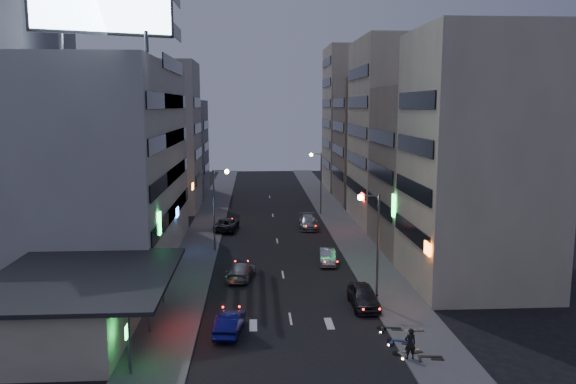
{
  "coord_description": "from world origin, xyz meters",
  "views": [
    {
      "loc": [
        -2.32,
        -31.95,
        14.23
      ],
      "look_at": [
        0.5,
        15.06,
        6.94
      ],
      "focal_mm": 35.0,
      "sensor_mm": 36.0,
      "label": 1
    }
  ],
  "objects": [
    {
      "name": "far_left_a",
      "position": [
        -15.5,
        45.0,
        10.0
      ],
      "size": [
        11.0,
        10.0,
        20.0
      ],
      "primitive_type": "cube",
      "color": "#B1B0AC",
      "rests_on": "ground"
    },
    {
      "name": "sidewalk_left",
      "position": [
        -8.0,
        30.0,
        0.06
      ],
      "size": [
        4.0,
        120.0,
        0.12
      ],
      "primitive_type": "cube",
      "color": "#4C4C4F",
      "rests_on": "ground"
    },
    {
      "name": "street_lamp_right_far",
      "position": [
        5.9,
        40.0,
        5.36
      ],
      "size": [
        1.6,
        0.44,
        8.02
      ],
      "color": "#595B60",
      "rests_on": "sidewalk_right"
    },
    {
      "name": "food_court",
      "position": [
        -13.9,
        2.0,
        1.98
      ],
      "size": [
        11.0,
        13.0,
        3.88
      ],
      "color": "beige",
      "rests_on": "ground"
    },
    {
      "name": "shophouse_far",
      "position": [
        15.0,
        35.0,
        11.0
      ],
      "size": [
        10.0,
        14.0,
        22.0
      ],
      "primitive_type": "cube",
      "color": "beige",
      "rests_on": "ground"
    },
    {
      "name": "parked_car_left",
      "position": [
        -5.6,
        31.43,
        0.73
      ],
      "size": [
        2.95,
        5.45,
        1.45
      ],
      "primitive_type": "imported",
      "rotation": [
        0.0,
        0.0,
        3.04
      ],
      "color": "#28282D",
      "rests_on": "ground"
    },
    {
      "name": "street_lamp_right_near",
      "position": [
        5.9,
        6.0,
        5.36
      ],
      "size": [
        1.6,
        0.44,
        8.02
      ],
      "color": "#595B60",
      "rests_on": "sidewalk_right"
    },
    {
      "name": "far_left_b",
      "position": [
        -16.0,
        58.0,
        7.5
      ],
      "size": [
        12.0,
        10.0,
        15.0
      ],
      "primitive_type": "cube",
      "color": "gray",
      "rests_on": "ground"
    },
    {
      "name": "white_building",
      "position": [
        -17.0,
        20.0,
        9.0
      ],
      "size": [
        14.0,
        24.0,
        18.0
      ],
      "primitive_type": "cube",
      "color": "#B1B0AC",
      "rests_on": "ground"
    },
    {
      "name": "scooter_silver_a",
      "position": [
        7.13,
        -1.43,
        0.74
      ],
      "size": [
        1.2,
        2.13,
        1.23
      ],
      "primitive_type": null,
      "rotation": [
        0.0,
        0.0,
        1.85
      ],
      "color": "#9A9DA1",
      "rests_on": "sidewalk_right"
    },
    {
      "name": "sidewalk_right",
      "position": [
        8.0,
        30.0,
        0.06
      ],
      "size": [
        4.0,
        120.0,
        0.12
      ],
      "primitive_type": "cube",
      "color": "#4C4C4F",
      "rests_on": "ground"
    },
    {
      "name": "far_right_a",
      "position": [
        15.5,
        50.0,
        9.0
      ],
      "size": [
        11.0,
        12.0,
        18.0
      ],
      "primitive_type": "cube",
      "color": "gray",
      "rests_on": "ground"
    },
    {
      "name": "scooter_silver_b",
      "position": [
        8.23,
        1.51,
        0.65
      ],
      "size": [
        0.72,
        1.79,
        1.07
      ],
      "primitive_type": null,
      "rotation": [
        0.0,
        0.0,
        1.65
      ],
      "color": "#B4B8BC",
      "rests_on": "sidewalk_right"
    },
    {
      "name": "person",
      "position": [
        6.3,
        -2.68,
        1.02
      ],
      "size": [
        0.69,
        0.48,
        1.8
      ],
      "primitive_type": "imported",
      "rotation": [
        0.0,
        0.0,
        3.22
      ],
      "color": "black",
      "rests_on": "sidewalk_right"
    },
    {
      "name": "street_lamp_left",
      "position": [
        -5.9,
        22.0,
        5.36
      ],
      "size": [
        1.6,
        0.44,
        8.02
      ],
      "color": "#595B60",
      "rests_on": "sidewalk_left"
    },
    {
      "name": "parked_car_right_far",
      "position": [
        3.93,
        31.97,
        0.75
      ],
      "size": [
        2.2,
        5.19,
        1.49
      ],
      "primitive_type": "imported",
      "rotation": [
        0.0,
        0.0,
        -0.02
      ],
      "color": "gray",
      "rests_on": "ground"
    },
    {
      "name": "parked_car_right_near",
      "position": [
        5.34,
        5.98,
        0.79
      ],
      "size": [
        1.88,
        4.64,
        1.58
      ],
      "primitive_type": "imported",
      "rotation": [
        0.0,
        0.0,
        0.0
      ],
      "color": "#2B2C31",
      "rests_on": "ground"
    },
    {
      "name": "far_right_b",
      "position": [
        16.0,
        64.0,
        12.0
      ],
      "size": [
        12.0,
        12.0,
        24.0
      ],
      "primitive_type": "cube",
      "color": "beige",
      "rests_on": "ground"
    },
    {
      "name": "scooter_black_b",
      "position": [
        6.99,
        1.77,
        0.7
      ],
      "size": [
        0.94,
        1.99,
        1.17
      ],
      "primitive_type": null,
      "rotation": [
        0.0,
        0.0,
        1.41
      ],
      "color": "black",
      "rests_on": "sidewalk_right"
    },
    {
      "name": "scooter_black_a",
      "position": [
        8.24,
        -2.49,
        0.75
      ],
      "size": [
        0.97,
        2.13,
        1.25
      ],
      "primitive_type": null,
      "rotation": [
        0.0,
        0.0,
        1.43
      ],
      "color": "black",
      "rests_on": "sidewalk_right"
    },
    {
      "name": "parked_car_right_mid",
      "position": [
        4.22,
        17.05,
        0.66
      ],
      "size": [
        1.77,
        4.14,
        1.33
      ],
      "primitive_type": "imported",
      "rotation": [
        0.0,
        0.0,
        -0.09
      ],
      "color": "#ACAFB4",
      "rests_on": "ground"
    },
    {
      "name": "road_car_blue",
      "position": [
        -3.98,
        1.81,
        0.68
      ],
      "size": [
        1.97,
        4.3,
        1.37
      ],
      "primitive_type": "imported",
      "rotation": [
        0.0,
        0.0,
        3.01
      ],
      "color": "navy",
      "rests_on": "ground"
    },
    {
      "name": "grey_tower",
      "position": [
        -26.0,
        23.0,
        17.0
      ],
      "size": [
        10.0,
        14.0,
        34.0
      ],
      "primitive_type": "cube",
      "color": "gray",
      "rests_on": "ground"
    },
    {
      "name": "road_car_silver",
      "position": [
        -3.52,
        13.06,
        0.67
      ],
      "size": [
        2.67,
        4.87,
        1.34
      ],
      "primitive_type": "imported",
      "rotation": [
        0.0,
        0.0,
        2.96
      ],
      "color": "#989BA0",
      "rests_on": "ground"
    },
    {
      "name": "shophouse_mid",
      "position": [
        15.5,
        22.0,
        8.0
      ],
      "size": [
        11.0,
        12.0,
        16.0
      ],
      "primitive_type": "cube",
      "color": "gray",
      "rests_on": "ground"
    },
    {
      "name": "shophouse_near",
      "position": [
        15.0,
        10.5,
        10.0
      ],
      "size": [
        10.0,
        11.0,
        20.0
      ],
      "primitive_type": "cube",
      "color": "beige",
      "rests_on": "ground"
    },
    {
      "name": "ground",
      "position": [
        0.0,
        0.0,
        0.0
      ],
      "size": [
        180.0,
        180.0,
        0.0
      ],
      "primitive_type": "plane",
      "color": "black",
      "rests_on": "ground"
    },
    {
      "name": "scooter_blue",
      "position": [
        7.2,
        -0.5,
        0.74
      ],
      "size": [
        1.4,
        2.15,
        1.25
      ],
      "primitive_type": null,
      "rotation": [
        0.0,
        0.0,
        1.19
      ],
      "color": "navy",
      "rests_on": "sidewalk_right"
    }
  ]
}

